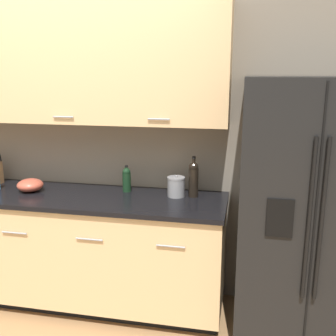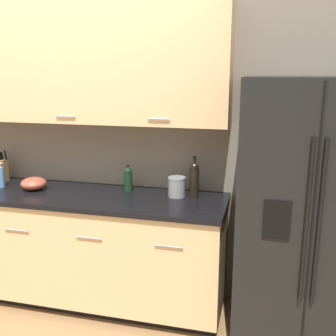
# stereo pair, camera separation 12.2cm
# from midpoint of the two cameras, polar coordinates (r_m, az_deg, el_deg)

# --- Properties ---
(wall_back) EXTENTS (10.00, 0.39, 2.60)m
(wall_back) POSITION_cam_midpoint_polar(r_m,az_deg,el_deg) (3.35, -14.40, 7.47)
(wall_back) COLOR gray
(wall_back) RESTS_ON ground_plane
(counter_unit) EXTENTS (2.47, 0.64, 0.93)m
(counter_unit) POSITION_cam_midpoint_polar(r_m,az_deg,el_deg) (3.36, -14.75, -11.14)
(counter_unit) COLOR black
(counter_unit) RESTS_ON ground_plane
(refrigerator) EXTENTS (0.89, 0.76, 1.83)m
(refrigerator) POSITION_cam_midpoint_polar(r_m,az_deg,el_deg) (2.85, 18.13, -6.32)
(refrigerator) COLOR black
(refrigerator) RESTS_ON ground_plane
(wine_bottle) EXTENTS (0.08, 0.08, 0.32)m
(wine_bottle) POSITION_cam_midpoint_polar(r_m,az_deg,el_deg) (2.99, 2.57, -1.54)
(wine_bottle) COLOR black
(wine_bottle) RESTS_ON counter_unit
(oil_bottle) EXTENTS (0.07, 0.07, 0.21)m
(oil_bottle) POSITION_cam_midpoint_polar(r_m,az_deg,el_deg) (3.15, -7.12, -1.61)
(oil_bottle) COLOR black
(oil_bottle) RESTS_ON counter_unit
(steel_canister) EXTENTS (0.14, 0.14, 0.17)m
(steel_canister) POSITION_cam_midpoint_polar(r_m,az_deg,el_deg) (3.01, 0.02, -2.73)
(steel_canister) COLOR gray
(steel_canister) RESTS_ON counter_unit
(mixing_bowl) EXTENTS (0.21, 0.21, 0.10)m
(mixing_bowl) POSITION_cam_midpoint_polar(r_m,az_deg,el_deg) (3.36, -20.36, -2.34)
(mixing_bowl) COLOR #B24C38
(mixing_bowl) RESTS_ON counter_unit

